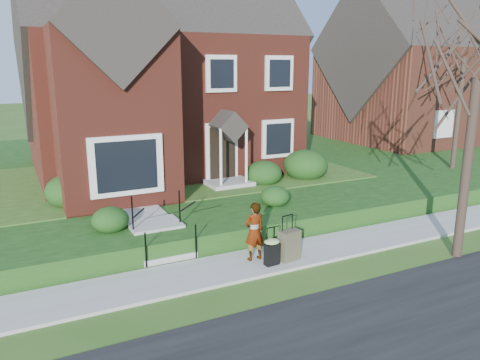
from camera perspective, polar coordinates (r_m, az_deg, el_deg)
ground at (r=12.29m, az=4.31°, el=-9.66°), size 120.00×120.00×0.00m
sidewalk at (r=12.28m, az=4.32°, el=-9.49°), size 60.00×1.60×0.08m
terrace at (r=23.24m, az=-0.90°, el=2.40°), size 44.00×20.00×0.60m
walkway at (r=15.62m, az=-13.16°, el=-2.39°), size 1.20×6.00×0.06m
main_house at (r=20.08m, az=-10.55°, el=14.64°), size 10.40×10.20×9.40m
neighbour_house at (r=30.06m, az=20.72°, el=13.61°), size 9.40×8.00×9.20m
front_steps at (r=12.76m, az=-9.76°, el=-6.63°), size 1.40×2.02×1.50m
foundation_shrubs at (r=16.46m, az=-2.76°, el=0.54°), size 10.40×4.23×1.22m
woman at (r=11.80m, az=1.76°, el=-6.27°), size 0.57×0.39×1.51m
suitcase_black at (r=11.66m, az=3.90°, el=-8.56°), size 0.43×0.36×0.97m
suitcase_olive at (r=11.98m, az=6.02°, el=-7.91°), size 0.58×0.38×1.17m
tree_verge at (r=12.83m, az=27.16°, el=12.81°), size 5.00×5.00×7.14m
tree_gap at (r=21.66m, az=25.82°, el=14.45°), size 5.04×5.04×7.20m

